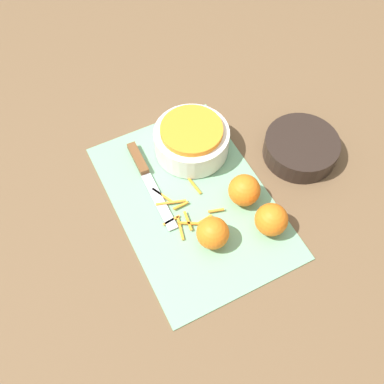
% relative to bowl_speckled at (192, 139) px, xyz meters
% --- Properties ---
extents(ground_plane, '(4.00, 4.00, 0.00)m').
position_rel_bowl_speckled_xyz_m(ground_plane, '(0.12, -0.06, -0.04)').
color(ground_plane, brown).
extents(cutting_board, '(0.47, 0.32, 0.01)m').
position_rel_bowl_speckled_xyz_m(cutting_board, '(0.12, -0.06, -0.04)').
color(cutting_board, '#75AD84').
rests_on(cutting_board, ground_plane).
extents(bowl_speckled, '(0.17, 0.17, 0.08)m').
position_rel_bowl_speckled_xyz_m(bowl_speckled, '(0.00, 0.00, 0.00)').
color(bowl_speckled, silver).
rests_on(bowl_speckled, cutting_board).
extents(bowl_dark, '(0.17, 0.17, 0.05)m').
position_rel_bowl_speckled_xyz_m(bowl_dark, '(0.12, 0.22, -0.02)').
color(bowl_dark, black).
rests_on(bowl_dark, ground_plane).
extents(knife, '(0.24, 0.03, 0.02)m').
position_rel_bowl_speckled_xyz_m(knife, '(0.01, -0.13, -0.03)').
color(knife, brown).
rests_on(knife, cutting_board).
extents(orange_left, '(0.07, 0.07, 0.07)m').
position_rel_bowl_speckled_xyz_m(orange_left, '(0.26, 0.05, -0.00)').
color(orange_left, orange).
rests_on(orange_left, cutting_board).
extents(orange_right, '(0.07, 0.07, 0.07)m').
position_rel_bowl_speckled_xyz_m(orange_right, '(0.23, -0.07, -0.00)').
color(orange_right, orange).
rests_on(orange_right, cutting_board).
extents(orange_back, '(0.07, 0.07, 0.07)m').
position_rel_bowl_speckled_xyz_m(orange_back, '(0.17, 0.04, -0.00)').
color(orange_back, orange).
rests_on(orange_back, cutting_board).
extents(peel_pile, '(0.15, 0.13, 0.01)m').
position_rel_bowl_speckled_xyz_m(peel_pile, '(0.14, -0.09, -0.03)').
color(peel_pile, orange).
rests_on(peel_pile, cutting_board).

